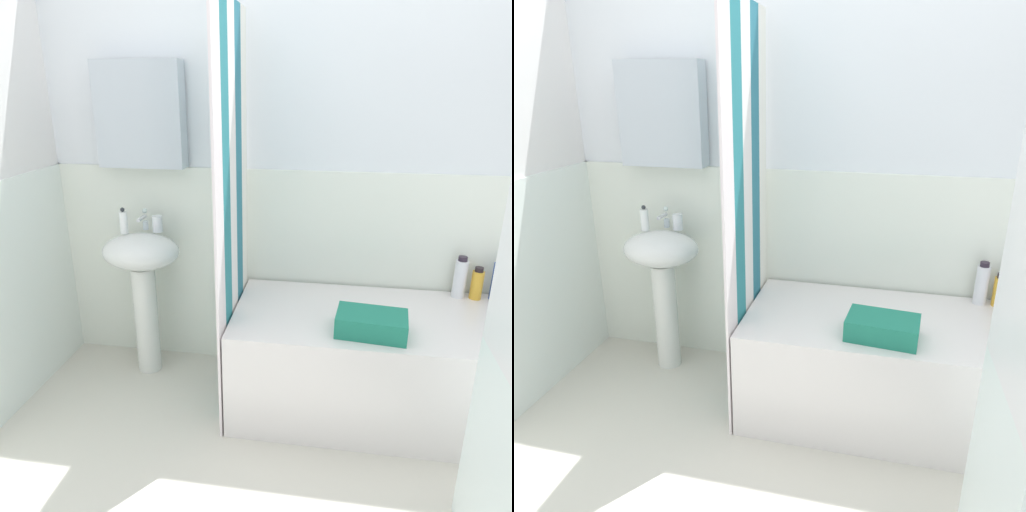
% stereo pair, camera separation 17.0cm
% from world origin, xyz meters
% --- Properties ---
extents(wall_back_tiled, '(3.60, 0.18, 2.40)m').
position_xyz_m(wall_back_tiled, '(-0.06, 1.26, 1.14)').
color(wall_back_tiled, white).
rests_on(wall_back_tiled, ground_plane).
extents(sink, '(0.44, 0.34, 0.86)m').
position_xyz_m(sink, '(-0.98, 1.03, 0.63)').
color(sink, silver).
rests_on(sink, ground_plane).
extents(faucet, '(0.03, 0.12, 0.12)m').
position_xyz_m(faucet, '(-0.98, 1.11, 0.92)').
color(faucet, silver).
rests_on(faucet, sink).
extents(soap_dispenser, '(0.05, 0.05, 0.15)m').
position_xyz_m(soap_dispenser, '(-1.07, 1.04, 0.92)').
color(soap_dispenser, white).
rests_on(soap_dispenser, sink).
extents(toothbrush_cup, '(0.06, 0.06, 0.09)m').
position_xyz_m(toothbrush_cup, '(-0.90, 1.10, 0.90)').
color(toothbrush_cup, silver).
rests_on(toothbrush_cup, sink).
extents(bathtub, '(1.57, 0.72, 0.55)m').
position_xyz_m(bathtub, '(0.38, 0.86, 0.28)').
color(bathtub, silver).
rests_on(bathtub, ground_plane).
extents(shower_curtain, '(0.01, 0.72, 2.00)m').
position_xyz_m(shower_curtain, '(-0.41, 0.86, 1.00)').
color(shower_curtain, white).
rests_on(shower_curtain, ground_plane).
extents(body_wash_bottle, '(0.04, 0.04, 0.23)m').
position_xyz_m(body_wash_bottle, '(0.95, 1.15, 0.66)').
color(body_wash_bottle, '#2C4B9F').
rests_on(body_wash_bottle, bathtub).
extents(shampoo_bottle, '(0.06, 0.06, 0.18)m').
position_xyz_m(shampoo_bottle, '(0.85, 1.15, 0.63)').
color(shampoo_bottle, gold).
rests_on(shampoo_bottle, bathtub).
extents(conditioner_bottle, '(0.07, 0.07, 0.23)m').
position_xyz_m(conditioner_bottle, '(0.77, 1.16, 0.66)').
color(conditioner_bottle, white).
rests_on(conditioner_bottle, bathtub).
extents(towel_folded, '(0.34, 0.24, 0.10)m').
position_xyz_m(towel_folded, '(0.28, 0.67, 0.60)').
color(towel_folded, '#20765E').
rests_on(towel_folded, bathtub).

